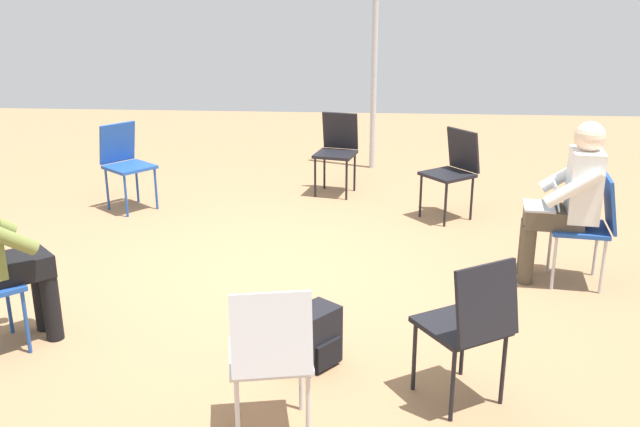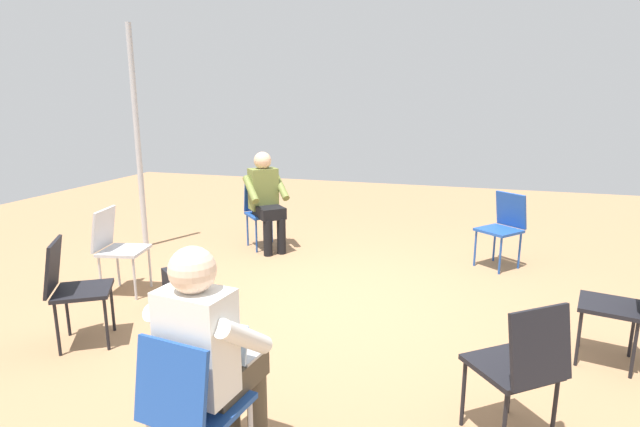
{
  "view_description": "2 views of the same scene",
  "coord_description": "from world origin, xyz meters",
  "px_view_note": "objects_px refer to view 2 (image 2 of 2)",
  "views": [
    {
      "loc": [
        -5.1,
        -0.75,
        2.21
      ],
      "look_at": [
        -0.16,
        -0.4,
        0.56
      ],
      "focal_mm": 40.0,
      "sensor_mm": 36.0,
      "label": 1
    },
    {
      "loc": [
        1.19,
        -4.18,
        1.88
      ],
      "look_at": [
        -0.13,
        0.11,
        0.85
      ],
      "focal_mm": 28.0,
      "sensor_mm": 36.0,
      "label": 2
    }
  ],
  "objects_px": {
    "chair_northwest": "(262,209)",
    "person_with_laptop": "(210,349)",
    "chair_southwest": "(72,284)",
    "chair_southeast": "(521,363)",
    "chair_northeast": "(503,224)",
    "chair_east": "(623,300)",
    "chair_west": "(116,244)",
    "person_in_olive": "(266,196)",
    "backpack_near_laptop_user": "(178,291)",
    "chair_south": "(190,404)"
  },
  "relations": [
    {
      "from": "chair_northwest",
      "to": "person_with_laptop",
      "type": "xyz_separation_m",
      "value": [
        1.4,
        -3.83,
        0.2
      ]
    },
    {
      "from": "chair_southwest",
      "to": "chair_southeast",
      "type": "relative_size",
      "value": 1.0
    },
    {
      "from": "chair_northeast",
      "to": "chair_east",
      "type": "relative_size",
      "value": 1.0
    },
    {
      "from": "chair_southwest",
      "to": "chair_west",
      "type": "height_order",
      "value": "same"
    },
    {
      "from": "person_in_olive",
      "to": "chair_northeast",
      "type": "bearing_deg",
      "value": 139.48
    },
    {
      "from": "chair_northeast",
      "to": "chair_west",
      "type": "xyz_separation_m",
      "value": [
        -3.66,
        -1.96,
        0.0
      ]
    },
    {
      "from": "person_with_laptop",
      "to": "backpack_near_laptop_user",
      "type": "distance_m",
      "value": 2.29
    },
    {
      "from": "person_in_olive",
      "to": "person_with_laptop",
      "type": "bearing_deg",
      "value": 65.22
    },
    {
      "from": "chair_northwest",
      "to": "person_with_laptop",
      "type": "relative_size",
      "value": 0.69
    },
    {
      "from": "chair_northeast",
      "to": "chair_northwest",
      "type": "xyz_separation_m",
      "value": [
        -2.95,
        -0.05,
        0.0
      ]
    },
    {
      "from": "chair_southwest",
      "to": "chair_southeast",
      "type": "distance_m",
      "value": 3.21
    },
    {
      "from": "person_in_olive",
      "to": "chair_southwest",
      "type": "bearing_deg",
      "value": 37.4
    },
    {
      "from": "chair_southwest",
      "to": "person_in_olive",
      "type": "relative_size",
      "value": 0.69
    },
    {
      "from": "chair_northeast",
      "to": "chair_southeast",
      "type": "bearing_deg",
      "value": 128.5
    },
    {
      "from": "person_with_laptop",
      "to": "backpack_near_laptop_user",
      "type": "height_order",
      "value": "person_with_laptop"
    },
    {
      "from": "chair_southeast",
      "to": "person_with_laptop",
      "type": "bearing_deg",
      "value": 166.2
    },
    {
      "from": "person_in_olive",
      "to": "chair_east",
      "type": "bearing_deg",
      "value": 107.9
    },
    {
      "from": "chair_northeast",
      "to": "chair_east",
      "type": "height_order",
      "value": "same"
    },
    {
      "from": "chair_east",
      "to": "person_in_olive",
      "type": "relative_size",
      "value": 0.69
    },
    {
      "from": "chair_northeast",
      "to": "person_in_olive",
      "type": "distance_m",
      "value": 2.84
    },
    {
      "from": "chair_northeast",
      "to": "person_with_laptop",
      "type": "xyz_separation_m",
      "value": [
        -1.55,
        -3.88,
        0.2
      ]
    },
    {
      "from": "chair_south",
      "to": "chair_west",
      "type": "relative_size",
      "value": 1.0
    },
    {
      "from": "chair_southeast",
      "to": "chair_northwest",
      "type": "bearing_deg",
      "value": 94.17
    },
    {
      "from": "backpack_near_laptop_user",
      "to": "chair_east",
      "type": "bearing_deg",
      "value": 0.72
    },
    {
      "from": "chair_northwest",
      "to": "chair_south",
      "type": "bearing_deg",
      "value": 65.12
    },
    {
      "from": "chair_northwest",
      "to": "chair_southeast",
      "type": "bearing_deg",
      "value": 88.57
    },
    {
      "from": "chair_northwest",
      "to": "backpack_near_laptop_user",
      "type": "bearing_deg",
      "value": 47.51
    },
    {
      "from": "chair_northwest",
      "to": "person_in_olive",
      "type": "relative_size",
      "value": 0.69
    },
    {
      "from": "chair_west",
      "to": "chair_east",
      "type": "bearing_deg",
      "value": 77.15
    },
    {
      "from": "chair_southwest",
      "to": "backpack_near_laptop_user",
      "type": "relative_size",
      "value": 2.36
    },
    {
      "from": "chair_east",
      "to": "person_in_olive",
      "type": "distance_m",
      "value": 4.01
    },
    {
      "from": "chair_south",
      "to": "person_with_laptop",
      "type": "distance_m",
      "value": 0.26
    },
    {
      "from": "person_with_laptop",
      "to": "chair_west",
      "type": "bearing_deg",
      "value": 145.6
    },
    {
      "from": "chair_northwest",
      "to": "chair_southeast",
      "type": "height_order",
      "value": "same"
    },
    {
      "from": "person_with_laptop",
      "to": "person_in_olive",
      "type": "distance_m",
      "value": 3.93
    },
    {
      "from": "chair_northeast",
      "to": "backpack_near_laptop_user",
      "type": "relative_size",
      "value": 2.36
    },
    {
      "from": "chair_northwest",
      "to": "chair_west",
      "type": "bearing_deg",
      "value": 25.68
    },
    {
      "from": "chair_south",
      "to": "chair_west",
      "type": "height_order",
      "value": "same"
    },
    {
      "from": "person_in_olive",
      "to": "backpack_near_laptop_user",
      "type": "distance_m",
      "value": 2.01
    },
    {
      "from": "chair_west",
      "to": "backpack_near_laptop_user",
      "type": "bearing_deg",
      "value": 67.27
    },
    {
      "from": "chair_east",
      "to": "chair_west",
      "type": "distance_m",
      "value": 4.36
    },
    {
      "from": "chair_southwest",
      "to": "chair_west",
      "type": "bearing_deg",
      "value": 169.52
    },
    {
      "from": "chair_southeast",
      "to": "chair_northeast",
      "type": "bearing_deg",
      "value": 50.63
    },
    {
      "from": "chair_southwest",
      "to": "person_with_laptop",
      "type": "bearing_deg",
      "value": 29.49
    },
    {
      "from": "chair_southwest",
      "to": "person_with_laptop",
      "type": "xyz_separation_m",
      "value": [
        1.71,
        -0.92,
        0.2
      ]
    },
    {
      "from": "chair_northeast",
      "to": "chair_northwest",
      "type": "bearing_deg",
      "value": 40.5
    },
    {
      "from": "chair_northwest",
      "to": "chair_northeast",
      "type": "bearing_deg",
      "value": 137.02
    },
    {
      "from": "chair_west",
      "to": "backpack_near_laptop_user",
      "type": "xyz_separation_m",
      "value": [
        0.76,
        -0.15,
        -0.34
      ]
    },
    {
      "from": "chair_east",
      "to": "backpack_near_laptop_user",
      "type": "xyz_separation_m",
      "value": [
        -3.6,
        -0.05,
        -0.34
      ]
    },
    {
      "from": "chair_southwest",
      "to": "person_in_olive",
      "type": "distance_m",
      "value": 2.83
    }
  ]
}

